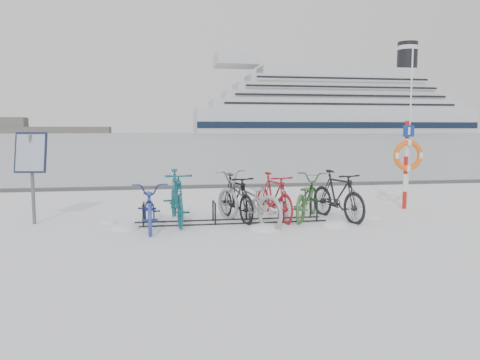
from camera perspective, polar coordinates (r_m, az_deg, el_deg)
name	(u,v)px	position (r m, az deg, el deg)	size (l,w,h in m)	color
ground	(231,222)	(9.85, -1.08, -5.18)	(900.00, 900.00, 0.00)	white
ice_sheet	(167,135)	(164.58, -8.95, 5.42)	(400.00, 298.00, 0.02)	#A6B2BB
quay_edge	(206,186)	(15.64, -4.21, -0.79)	(400.00, 0.25, 0.10)	#3F3F42
bike_rack	(231,214)	(9.82, -1.08, -4.15)	(4.00, 0.48, 0.46)	black
info_board	(31,158)	(10.41, -24.12, 2.45)	(0.66, 0.34, 1.89)	#595B5E
lifebuoy_station	(408,156)	(12.03, 19.76, 2.82)	(0.75, 0.22, 3.91)	red
cruise_ferry	(333,108)	(248.16, 11.29, 8.58)	(144.13, 27.17, 47.36)	white
bike_0	(150,203)	(9.38, -10.92, -2.82)	(0.65, 1.88, 0.98)	#273A93
bike_1	(177,196)	(9.79, -7.74, -1.89)	(0.54, 1.91, 1.15)	#11535D
bike_2	(236,196)	(10.07, -0.54, -1.95)	(0.49, 1.72, 1.03)	black
bike_3	(247,197)	(9.61, 0.88, -2.11)	(0.74, 2.12, 1.11)	gray
bike_4	(274,195)	(10.14, 4.15, -1.86)	(0.49, 1.75, 1.05)	maroon
bike_5	(307,195)	(10.38, 8.14, -1.84)	(0.67, 1.92, 1.01)	#35682F
bike_6	(338,194)	(10.35, 11.82, -1.68)	(0.52, 1.83, 1.10)	black
snow_drifts	(245,226)	(9.53, 0.66, -5.57)	(6.03, 1.80, 0.22)	white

